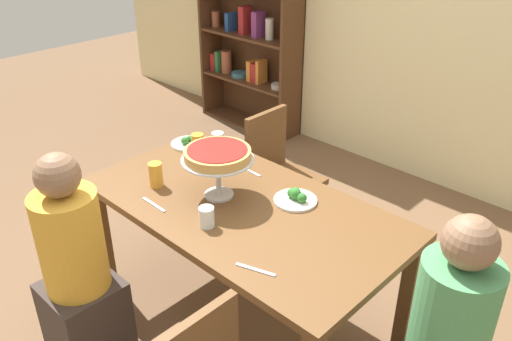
{
  "coord_description": "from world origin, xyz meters",
  "views": [
    {
      "loc": [
        1.59,
        -1.56,
        2.13
      ],
      "look_at": [
        0.0,
        0.1,
        0.89
      ],
      "focal_mm": 36.88,
      "sensor_mm": 36.0,
      "label": 1
    }
  ],
  "objects_px": {
    "water_glass_clear_far": "(218,140)",
    "deep_dish_pizza_stand": "(218,157)",
    "bookshelf": "(250,10)",
    "cutlery_knife_near": "(256,270)",
    "beer_glass_amber_short": "(198,146)",
    "cutlery_fork_far": "(154,205)",
    "diner_near_left": "(78,278)",
    "beer_glass_amber_tall": "(156,175)",
    "dining_table": "(242,219)",
    "cutlery_fork_near": "(249,171)",
    "chair_far_left": "(278,171)",
    "salad_plate_near_diner": "(189,143)",
    "salad_plate_far_diner": "(296,197)",
    "water_glass_clear_near": "(207,217)"
  },
  "relations": [
    {
      "from": "salad_plate_far_diner",
      "to": "bookshelf",
      "type": "bearing_deg",
      "value": 139.08
    },
    {
      "from": "chair_far_left",
      "to": "cutlery_knife_near",
      "type": "relative_size",
      "value": 4.83
    },
    {
      "from": "beer_glass_amber_short",
      "to": "water_glass_clear_far",
      "type": "height_order",
      "value": "beer_glass_amber_short"
    },
    {
      "from": "diner_near_left",
      "to": "beer_glass_amber_short",
      "type": "xyz_separation_m",
      "value": [
        -0.17,
        0.91,
        0.32
      ]
    },
    {
      "from": "cutlery_knife_near",
      "to": "dining_table",
      "type": "bearing_deg",
      "value": 122.86
    },
    {
      "from": "deep_dish_pizza_stand",
      "to": "cutlery_knife_near",
      "type": "relative_size",
      "value": 2.02
    },
    {
      "from": "diner_near_left",
      "to": "beer_glass_amber_short",
      "type": "relative_size",
      "value": 7.76
    },
    {
      "from": "diner_near_left",
      "to": "water_glass_clear_near",
      "type": "distance_m",
      "value": 0.69
    },
    {
      "from": "deep_dish_pizza_stand",
      "to": "cutlery_fork_far",
      "type": "xyz_separation_m",
      "value": [
        -0.17,
        -0.29,
        -0.22
      ]
    },
    {
      "from": "bookshelf",
      "to": "water_glass_clear_far",
      "type": "relative_size",
      "value": 22.18
    },
    {
      "from": "diner_near_left",
      "to": "water_glass_clear_near",
      "type": "relative_size",
      "value": 11.6
    },
    {
      "from": "bookshelf",
      "to": "water_glass_clear_far",
      "type": "bearing_deg",
      "value": -50.82
    },
    {
      "from": "diner_near_left",
      "to": "salad_plate_far_diner",
      "type": "xyz_separation_m",
      "value": [
        0.55,
        0.93,
        0.27
      ]
    },
    {
      "from": "beer_glass_amber_short",
      "to": "cutlery_fork_near",
      "type": "relative_size",
      "value": 0.82
    },
    {
      "from": "deep_dish_pizza_stand",
      "to": "cutlery_fork_near",
      "type": "height_order",
      "value": "deep_dish_pizza_stand"
    },
    {
      "from": "cutlery_fork_far",
      "to": "water_glass_clear_near",
      "type": "bearing_deg",
      "value": 12.07
    },
    {
      "from": "bookshelf",
      "to": "beer_glass_amber_short",
      "type": "bearing_deg",
      "value": -53.21
    },
    {
      "from": "salad_plate_near_diner",
      "to": "water_glass_clear_near",
      "type": "distance_m",
      "value": 0.89
    },
    {
      "from": "deep_dish_pizza_stand",
      "to": "water_glass_clear_far",
      "type": "bearing_deg",
      "value": 137.9
    },
    {
      "from": "chair_far_left",
      "to": "cutlery_fork_far",
      "type": "xyz_separation_m",
      "value": [
        0.1,
        -1.05,
        0.26
      ]
    },
    {
      "from": "dining_table",
      "to": "cutlery_knife_near",
      "type": "xyz_separation_m",
      "value": [
        0.4,
        -0.32,
        0.09
      ]
    },
    {
      "from": "diner_near_left",
      "to": "beer_glass_amber_tall",
      "type": "xyz_separation_m",
      "value": [
        -0.07,
        0.54,
        0.32
      ]
    },
    {
      "from": "bookshelf",
      "to": "cutlery_knife_near",
      "type": "bearing_deg",
      "value": -45.26
    },
    {
      "from": "bookshelf",
      "to": "diner_near_left",
      "type": "height_order",
      "value": "bookshelf"
    },
    {
      "from": "bookshelf",
      "to": "beer_glass_amber_short",
      "type": "height_order",
      "value": "bookshelf"
    },
    {
      "from": "water_glass_clear_far",
      "to": "deep_dish_pizza_stand",
      "type": "bearing_deg",
      "value": -42.1
    },
    {
      "from": "salad_plate_near_diner",
      "to": "salad_plate_far_diner",
      "type": "bearing_deg",
      "value": -3.18
    },
    {
      "from": "cutlery_knife_near",
      "to": "beer_glass_amber_tall",
      "type": "bearing_deg",
      "value": 152.36
    },
    {
      "from": "dining_table",
      "to": "water_glass_clear_far",
      "type": "height_order",
      "value": "water_glass_clear_far"
    },
    {
      "from": "beer_glass_amber_tall",
      "to": "salad_plate_near_diner",
      "type": "bearing_deg",
      "value": 121.16
    },
    {
      "from": "dining_table",
      "to": "deep_dish_pizza_stand",
      "type": "distance_m",
      "value": 0.34
    },
    {
      "from": "bookshelf",
      "to": "water_glass_clear_far",
      "type": "height_order",
      "value": "bookshelf"
    },
    {
      "from": "bookshelf",
      "to": "deep_dish_pizza_stand",
      "type": "distance_m",
      "value": 2.71
    },
    {
      "from": "diner_near_left",
      "to": "salad_plate_far_diner",
      "type": "relative_size",
      "value": 5.26
    },
    {
      "from": "beer_glass_amber_short",
      "to": "diner_near_left",
      "type": "bearing_deg",
      "value": -79.69
    },
    {
      "from": "bookshelf",
      "to": "water_glass_clear_near",
      "type": "distance_m",
      "value": 2.99
    },
    {
      "from": "salad_plate_far_diner",
      "to": "cutlery_fork_near",
      "type": "distance_m",
      "value": 0.4
    },
    {
      "from": "chair_far_left",
      "to": "deep_dish_pizza_stand",
      "type": "distance_m",
      "value": 0.94
    },
    {
      "from": "deep_dish_pizza_stand",
      "to": "cutlery_knife_near",
      "type": "xyz_separation_m",
      "value": [
        0.55,
        -0.3,
        -0.22
      ]
    },
    {
      "from": "deep_dish_pizza_stand",
      "to": "cutlery_fork_far",
      "type": "relative_size",
      "value": 2.02
    },
    {
      "from": "dining_table",
      "to": "diner_near_left",
      "type": "distance_m",
      "value": 0.84
    },
    {
      "from": "salad_plate_far_diner",
      "to": "cutlery_knife_near",
      "type": "height_order",
      "value": "salad_plate_far_diner"
    },
    {
      "from": "diner_near_left",
      "to": "cutlery_fork_far",
      "type": "height_order",
      "value": "diner_near_left"
    },
    {
      "from": "bookshelf",
      "to": "chair_far_left",
      "type": "distance_m",
      "value": 2.07
    },
    {
      "from": "bookshelf",
      "to": "beer_glass_amber_tall",
      "type": "bearing_deg",
      "value": -56.4
    },
    {
      "from": "deep_dish_pizza_stand",
      "to": "cutlery_fork_near",
      "type": "relative_size",
      "value": 2.02
    },
    {
      "from": "bookshelf",
      "to": "cutlery_knife_near",
      "type": "distance_m",
      "value": 3.31
    },
    {
      "from": "chair_far_left",
      "to": "water_glass_clear_near",
      "type": "height_order",
      "value": "chair_far_left"
    },
    {
      "from": "chair_far_left",
      "to": "cutlery_fork_near",
      "type": "height_order",
      "value": "chair_far_left"
    },
    {
      "from": "deep_dish_pizza_stand",
      "to": "cutlery_knife_near",
      "type": "distance_m",
      "value": 0.66
    }
  ]
}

